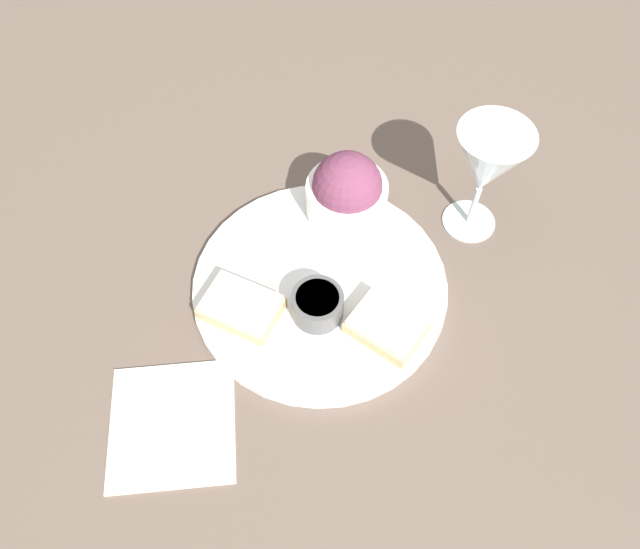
# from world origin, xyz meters

# --- Properties ---
(ground_plane) EXTENTS (4.00, 4.00, 0.00)m
(ground_plane) POSITION_xyz_m (0.00, 0.00, 0.00)
(ground_plane) COLOR brown
(dinner_plate) EXTENTS (0.32, 0.32, 0.01)m
(dinner_plate) POSITION_xyz_m (0.00, 0.00, 0.01)
(dinner_plate) COLOR white
(dinner_plate) RESTS_ON ground_plane
(salad_bowl) EXTENTS (0.11, 0.11, 0.10)m
(salad_bowl) POSITION_xyz_m (-0.08, 0.09, 0.05)
(salad_bowl) COLOR white
(salad_bowl) RESTS_ON dinner_plate
(sauce_ramekin) EXTENTS (0.06, 0.06, 0.04)m
(sauce_ramekin) POSITION_xyz_m (0.03, -0.03, 0.03)
(sauce_ramekin) COLOR #4C4C4C
(sauce_ramekin) RESTS_ON dinner_plate
(cheese_toast_near) EXTENTS (0.11, 0.10, 0.03)m
(cheese_toast_near) POSITION_xyz_m (-0.02, -0.10, 0.03)
(cheese_toast_near) COLOR tan
(cheese_toast_near) RESTS_ON dinner_plate
(cheese_toast_far) EXTENTS (0.10, 0.09, 0.03)m
(cheese_toast_far) POSITION_xyz_m (0.10, 0.03, 0.03)
(cheese_toast_far) COLOR tan
(cheese_toast_far) RESTS_ON dinner_plate
(wine_glass) EXTENTS (0.09, 0.09, 0.17)m
(wine_glass) POSITION_xyz_m (0.02, 0.23, 0.12)
(wine_glass) COLOR silver
(wine_glass) RESTS_ON ground_plane
(napkin) EXTENTS (0.19, 0.19, 0.01)m
(napkin) POSITION_xyz_m (0.06, -0.24, 0.00)
(napkin) COLOR beige
(napkin) RESTS_ON ground_plane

